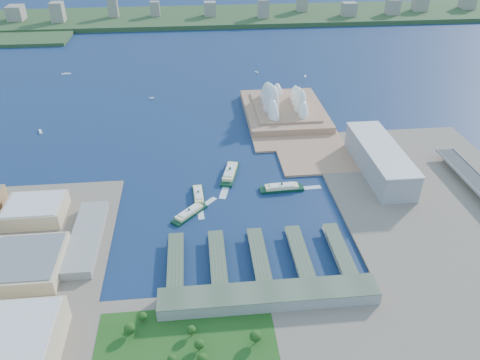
{
  "coord_description": "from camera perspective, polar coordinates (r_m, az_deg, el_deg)",
  "views": [
    {
      "loc": [
        -41.49,
        -433.87,
        322.52
      ],
      "look_at": [
        7.62,
        52.02,
        18.0
      ],
      "focal_mm": 35.0,
      "sensor_mm": 36.0,
      "label": 1
    }
  ],
  "objects": [
    {
      "name": "toaster_building",
      "position": [
        641.26,
        16.65,
        2.4
      ],
      "size": [
        45.0,
        155.0,
        35.0
      ],
      "primitive_type": "cube",
      "color": "gray",
      "rests_on": "east_land"
    },
    {
      "name": "ferry_b",
      "position": [
        617.23,
        -1.23,
        1.06
      ],
      "size": [
        30.65,
        63.13,
        11.57
      ],
      "primitive_type": null,
      "rotation": [
        0.0,
        0.0,
        -0.26
      ],
      "color": "#0C311E",
      "rests_on": "ground"
    },
    {
      "name": "boat_a",
      "position": [
        795.25,
        -23.16,
        5.45
      ],
      "size": [
        9.02,
        15.36,
        2.9
      ],
      "primitive_type": null,
      "rotation": [
        0.0,
        0.0,
        0.38
      ],
      "color": "white",
      "rests_on": "ground"
    },
    {
      "name": "boat_b",
      "position": [
        873.5,
        -10.73,
        9.8
      ],
      "size": [
        8.84,
        3.76,
        2.32
      ],
      "primitive_type": null,
      "rotation": [
        0.0,
        0.0,
        1.66
      ],
      "color": "white",
      "rests_on": "ground"
    },
    {
      "name": "opera_house",
      "position": [
        784.52,
        5.49,
        10.06
      ],
      "size": [
        134.0,
        180.0,
        58.0
      ],
      "primitive_type": null,
      "color": "white",
      "rests_on": "peninsula"
    },
    {
      "name": "park",
      "position": [
        396.06,
        -6.64,
        -20.23
      ],
      "size": [
        150.0,
        110.0,
        16.0
      ],
      "primitive_type": null,
      "color": "#194714",
      "rests_on": "south_land"
    },
    {
      "name": "boat_e",
      "position": [
        992.21,
        2.02,
        13.03
      ],
      "size": [
        7.92,
        10.09,
        2.43
      ],
      "primitive_type": null,
      "rotation": [
        0.0,
        0.0,
        0.56
      ],
      "color": "white",
      "rests_on": "ground"
    },
    {
      "name": "ferry_d",
      "position": [
        589.08,
        5.1,
        -0.79
      ],
      "size": [
        56.05,
        16.73,
        10.48
      ],
      "primitive_type": null,
      "rotation": [
        0.0,
        0.0,
        1.62
      ],
      "color": "#0C311E",
      "rests_on": "ground"
    },
    {
      "name": "boat_c",
      "position": [
        976.22,
        7.94,
        12.44
      ],
      "size": [
        7.05,
        12.35,
        2.67
      ],
      "primitive_type": null,
      "rotation": [
        0.0,
        0.0,
        2.82
      ],
      "color": "white",
      "rests_on": "ground"
    },
    {
      "name": "far_skyline",
      "position": [
        1422.92,
        -4.25,
        20.39
      ],
      "size": [
        1900.0,
        140.0,
        55.0
      ],
      "primitive_type": null,
      "color": "gray",
      "rests_on": "far_shore"
    },
    {
      "name": "ground",
      "position": [
        542.21,
        -0.25,
        -4.56
      ],
      "size": [
        3000.0,
        3000.0,
        0.0
      ],
      "primitive_type": "plane",
      "color": "#0F1B48",
      "rests_on": "ground"
    },
    {
      "name": "ferry_a",
      "position": [
        575.6,
        -5.1,
        -1.71
      ],
      "size": [
        15.24,
        50.49,
        9.44
      ],
      "primitive_type": null,
      "rotation": [
        0.0,
        0.0,
        0.05
      ],
      "color": "#0C311E",
      "rests_on": "ground"
    },
    {
      "name": "terminal_building",
      "position": [
        436.82,
        3.54,
        -14.0
      ],
      "size": [
        200.0,
        28.0,
        12.0
      ],
      "primitive_type": "cube",
      "color": "gray",
      "rests_on": "south_land"
    },
    {
      "name": "boat_d",
      "position": [
        1043.13,
        -20.45,
        12.05
      ],
      "size": [
        18.08,
        6.26,
        2.99
      ],
      "primitive_type": null,
      "rotation": [
        0.0,
        0.0,
        1.71
      ],
      "color": "white",
      "rests_on": "ground"
    },
    {
      "name": "ferry_c",
      "position": [
        545.64,
        -6.21,
        -3.9
      ],
      "size": [
        43.52,
        44.89,
        9.43
      ],
      "primitive_type": null,
      "rotation": [
        0.0,
        0.0,
        2.38
      ],
      "color": "#0C311E",
      "rests_on": "ground"
    },
    {
      "name": "far_shore",
      "position": [
        1449.46,
        -4.23,
        19.25
      ],
      "size": [
        2200.0,
        260.0,
        12.0
      ],
      "primitive_type": "cube",
      "color": "#2D4926",
      "rests_on": "ground"
    },
    {
      "name": "peninsula",
      "position": [
        778.92,
        5.83,
        7.44
      ],
      "size": [
        135.0,
        220.0,
        3.0
      ],
      "primitive_type": "cube",
      "color": "#A6775A",
      "rests_on": "ground"
    },
    {
      "name": "ferry_wharves",
      "position": [
        482.61,
        2.3,
        -9.28
      ],
      "size": [
        184.0,
        90.0,
        9.3
      ],
      "primitive_type": null,
      "color": "#45533F",
      "rests_on": "ground"
    },
    {
      "name": "east_land",
      "position": [
        574.15,
        24.99,
        -5.53
      ],
      "size": [
        240.0,
        500.0,
        3.0
      ],
      "primitive_type": "cube",
      "color": "#786A5C",
      "rests_on": "ground"
    }
  ]
}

